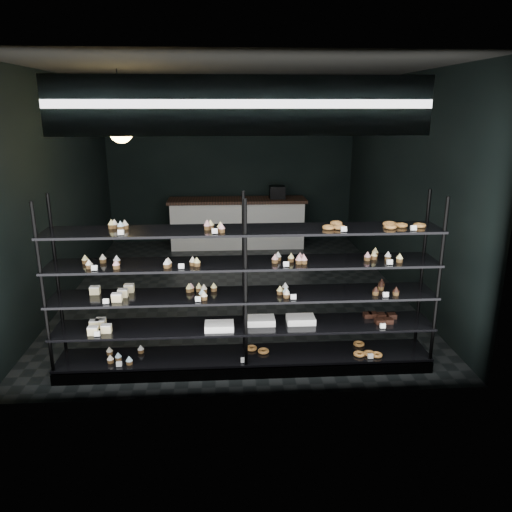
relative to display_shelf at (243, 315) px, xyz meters
name	(u,v)px	position (x,y,z in m)	size (l,w,h in m)	color
room	(234,187)	(-0.02, 2.45, 0.97)	(5.01, 6.01, 3.20)	black
display_shelf	(243,315)	(0.00, 0.00, 0.00)	(4.00, 0.50, 1.91)	black
signage	(241,106)	(-0.02, -0.48, 2.12)	(3.30, 0.05, 0.50)	#0D1D45
pendant_lamp	(121,131)	(-1.44, 1.61, 1.82)	(0.30, 0.30, 0.88)	black
service_counter	(238,222)	(0.09, 4.95, -0.13)	(2.74, 0.65, 1.23)	beige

